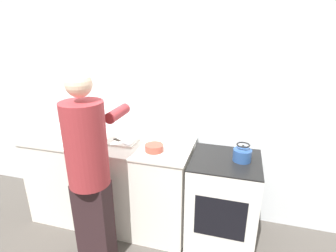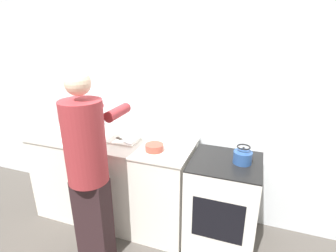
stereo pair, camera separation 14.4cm
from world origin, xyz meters
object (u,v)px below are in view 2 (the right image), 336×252
at_px(oven, 222,204).
at_px(kettle, 243,156).
at_px(cutting_board, 123,140).
at_px(bowl_prep, 154,147).
at_px(person, 89,166).
at_px(knife, 123,141).
at_px(canister_jar, 73,118).

xyz_separation_m(oven, kettle, (0.13, 0.02, 0.51)).
height_order(cutting_board, bowl_prep, bowl_prep).
xyz_separation_m(kettle, bowl_prep, (-0.78, -0.10, 0.00)).
xyz_separation_m(person, cutting_board, (0.01, 0.55, 0.01)).
xyz_separation_m(oven, cutting_board, (-1.02, 0.01, 0.49)).
xyz_separation_m(knife, bowl_prep, (0.36, -0.07, 0.01)).
relative_size(cutting_board, kettle, 1.99).
bearing_deg(cutting_board, person, -91.41).
xyz_separation_m(oven, person, (-1.03, -0.54, 0.48)).
relative_size(bowl_prep, canister_jar, 1.12).
bearing_deg(kettle, knife, -178.50).
bearing_deg(bowl_prep, kettle, 7.15).
height_order(knife, bowl_prep, bowl_prep).
bearing_deg(person, bowl_prep, 49.42).
bearing_deg(kettle, bowl_prep, -172.85).
height_order(person, bowl_prep, person).
distance_m(oven, cutting_board, 1.13).
bearing_deg(bowl_prep, canister_jar, 163.02).
distance_m(person, knife, 0.53).
bearing_deg(oven, canister_jar, 171.33).
relative_size(kettle, bowl_prep, 0.94).
relative_size(person, bowl_prep, 10.16).
relative_size(oven, bowl_prep, 5.30).
xyz_separation_m(oven, bowl_prep, (-0.64, -0.08, 0.52)).
distance_m(kettle, bowl_prep, 0.78).
bearing_deg(canister_jar, cutting_board, -18.44).
height_order(person, canister_jar, person).
height_order(person, cutting_board, person).
bearing_deg(oven, knife, -179.20).
xyz_separation_m(kettle, canister_jar, (-1.95, 0.26, 0.05)).
bearing_deg(canister_jar, kettle, -7.62).
relative_size(person, canister_jar, 11.41).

